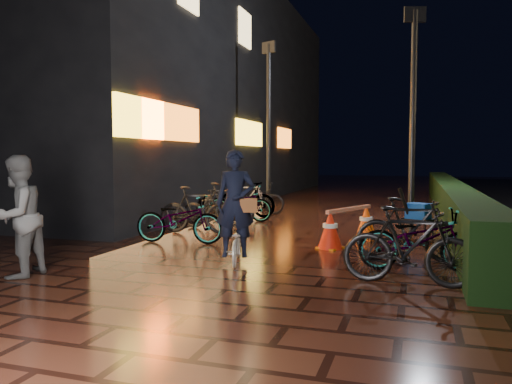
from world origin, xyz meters
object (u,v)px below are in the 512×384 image
(bystander_person, at_px, (18,216))
(cart_assembly, at_px, (417,213))
(cyclist, at_px, (236,221))
(traffic_barrier, at_px, (349,226))

(bystander_person, distance_m, cart_assembly, 7.55)
(bystander_person, xyz_separation_m, cyclist, (2.67, 1.86, -0.19))
(bystander_person, bearing_deg, cart_assembly, 130.73)
(bystander_person, distance_m, cyclist, 3.26)
(cart_assembly, bearing_deg, cyclist, -130.60)
(cyclist, height_order, cart_assembly, cyclist)
(cart_assembly, bearing_deg, traffic_barrier, -145.05)
(cyclist, height_order, traffic_barrier, cyclist)
(cyclist, relative_size, cart_assembly, 1.67)
(traffic_barrier, bearing_deg, cart_assembly, 34.95)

